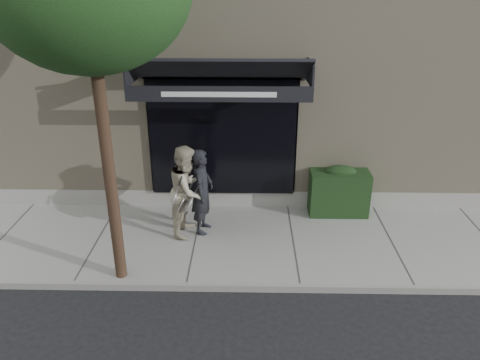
{
  "coord_description": "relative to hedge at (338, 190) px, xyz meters",
  "views": [
    {
      "loc": [
        -0.92,
        -8.29,
        5.09
      ],
      "look_at": [
        -1.1,
        0.6,
        1.18
      ],
      "focal_mm": 35.0,
      "sensor_mm": 36.0,
      "label": 1
    }
  ],
  "objects": [
    {
      "name": "pedestrian_back",
      "position": [
        -3.27,
        -0.95,
        0.41
      ],
      "size": [
        0.87,
        1.05,
        1.9
      ],
      "color": "#B4AA90",
      "rests_on": "sidewalk"
    },
    {
      "name": "hedge",
      "position": [
        0.0,
        0.0,
        0.0
      ],
      "size": [
        1.3,
        0.7,
        1.14
      ],
      "color": "black",
      "rests_on": "sidewalk"
    },
    {
      "name": "curb",
      "position": [
        -1.1,
        -2.8,
        -0.59
      ],
      "size": [
        20.0,
        0.1,
        0.14
      ],
      "primitive_type": "cube",
      "color": "gray",
      "rests_on": "ground"
    },
    {
      "name": "pedestrian_front",
      "position": [
        -2.97,
        -0.9,
        0.37
      ],
      "size": [
        0.75,
        0.85,
        1.82
      ],
      "color": "black",
      "rests_on": "sidewalk"
    },
    {
      "name": "building_facade",
      "position": [
        -1.11,
        3.71,
        2.08
      ],
      "size": [
        14.3,
        8.04,
        5.64
      ],
      "color": "tan",
      "rests_on": "ground"
    },
    {
      "name": "sidewalk",
      "position": [
        -1.1,
        -1.25,
        -0.6
      ],
      "size": [
        20.0,
        3.0,
        0.12
      ],
      "primitive_type": "cube",
      "color": "gray",
      "rests_on": "ground"
    },
    {
      "name": "ground",
      "position": [
        -1.1,
        -1.25,
        -0.66
      ],
      "size": [
        80.0,
        80.0,
        0.0
      ],
      "primitive_type": "plane",
      "color": "black",
      "rests_on": "ground"
    }
  ]
}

